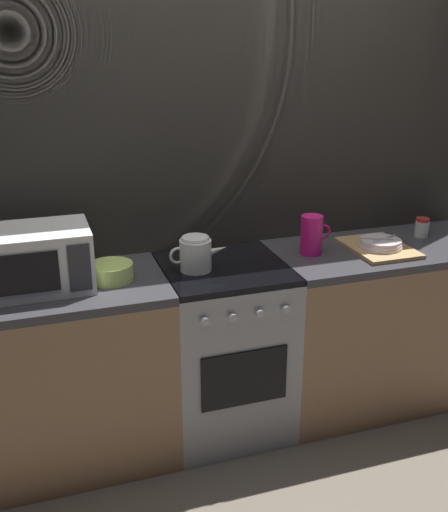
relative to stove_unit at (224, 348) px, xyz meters
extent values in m
plane|color=#6B6054|center=(0.00, 0.00, -0.45)|extent=(8.00, 8.00, 0.00)
cube|color=#A39989|center=(0.00, 0.33, 0.75)|extent=(3.60, 0.05, 2.40)
cube|color=beige|center=(0.00, 0.30, 0.75)|extent=(3.58, 0.01, 2.39)
cube|color=#997251|center=(-0.90, 0.00, -0.02)|extent=(1.20, 0.60, 0.86)
cube|color=#38383D|center=(-0.90, 0.00, 0.43)|extent=(1.20, 0.60, 0.04)
cube|color=#9E9EA3|center=(0.00, 0.00, -0.01)|extent=(0.60, 0.60, 0.87)
cube|color=black|center=(0.00, 0.00, 0.44)|extent=(0.59, 0.59, 0.03)
cube|color=black|center=(0.00, -0.30, 0.00)|extent=(0.42, 0.01, 0.28)
cylinder|color=#B7B7BC|center=(-0.19, -0.32, 0.33)|extent=(0.04, 0.02, 0.04)
cylinder|color=#B7B7BC|center=(-0.06, -0.32, 0.33)|extent=(0.04, 0.02, 0.04)
cylinder|color=#B7B7BC|center=(0.06, -0.32, 0.33)|extent=(0.04, 0.02, 0.04)
cylinder|color=#B7B7BC|center=(0.19, -0.32, 0.33)|extent=(0.04, 0.02, 0.04)
cube|color=#997251|center=(0.90, 0.00, -0.02)|extent=(1.20, 0.60, 0.86)
cube|color=#38383D|center=(0.90, 0.00, 0.43)|extent=(1.20, 0.60, 0.04)
cube|color=white|center=(-0.86, 0.01, 0.59)|extent=(0.46, 0.34, 0.27)
cube|color=black|center=(-0.91, -0.16, 0.59)|extent=(0.28, 0.01, 0.17)
cube|color=#333338|center=(-0.69, -0.16, 0.59)|extent=(0.09, 0.01, 0.21)
cylinder|color=white|center=(-0.14, -0.01, 0.53)|extent=(0.15, 0.15, 0.15)
cylinder|color=white|center=(-0.14, -0.01, 0.61)|extent=(0.13, 0.13, 0.02)
cone|color=white|center=(-0.03, -0.01, 0.54)|extent=(0.10, 0.04, 0.05)
torus|color=white|center=(-0.23, -0.01, 0.53)|extent=(0.08, 0.01, 0.08)
cylinder|color=#B7D166|center=(-0.54, -0.01, 0.49)|extent=(0.20, 0.20, 0.08)
cylinder|color=#E5197A|center=(0.47, 0.03, 0.55)|extent=(0.11, 0.11, 0.20)
torus|color=#E5197A|center=(0.54, 0.03, 0.56)|extent=(0.08, 0.01, 0.08)
cube|color=tan|center=(0.83, -0.03, 0.46)|extent=(0.30, 0.40, 0.02)
cylinder|color=silver|center=(0.83, -0.05, 0.48)|extent=(0.22, 0.22, 0.01)
cylinder|color=silver|center=(0.83, -0.05, 0.49)|extent=(0.21, 0.21, 0.01)
cylinder|color=silver|center=(0.83, -0.05, 0.51)|extent=(0.21, 0.21, 0.01)
cylinder|color=silver|center=(0.85, -0.05, 0.52)|extent=(0.16, 0.07, 0.01)
cube|color=silver|center=(0.81, -0.04, 0.52)|extent=(0.16, 0.09, 0.00)
cylinder|color=silver|center=(1.18, 0.09, 0.49)|extent=(0.08, 0.08, 0.08)
cylinder|color=red|center=(1.18, 0.09, 0.55)|extent=(0.07, 0.07, 0.02)
camera|label=1|loc=(-0.86, -2.60, 1.51)|focal=42.70mm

